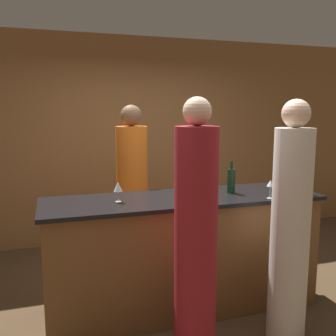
{
  "coord_description": "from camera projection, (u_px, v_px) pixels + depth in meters",
  "views": [
    {
      "loc": [
        -1.11,
        -3.06,
        1.81
      ],
      "look_at": [
        -0.11,
        0.1,
        1.3
      ],
      "focal_mm": 40.0,
      "sensor_mm": 36.0,
      "label": 1
    }
  ],
  "objects": [
    {
      "name": "back_wall",
      "position": [
        134.0,
        140.0,
        5.2
      ],
      "size": [
        8.0,
        0.06,
        2.8
      ],
      "color": "olive",
      "rests_on": "ground_plane"
    },
    {
      "name": "guest_0",
      "position": [
        196.0,
        242.0,
        2.61
      ],
      "size": [
        0.3,
        0.3,
        1.9
      ],
      "color": "maroon",
      "rests_on": "ground_plane"
    },
    {
      "name": "bartender",
      "position": [
        132.0,
        197.0,
        4.08
      ],
      "size": [
        0.34,
        0.34,
        1.87
      ],
      "rotation": [
        0.0,
        0.0,
        3.14
      ],
      "color": "orange",
      "rests_on": "ground_plane"
    },
    {
      "name": "bar_counter",
      "position": [
        183.0,
        253.0,
        3.41
      ],
      "size": [
        2.48,
        0.73,
        1.05
      ],
      "color": "brown",
      "rests_on": "ground_plane"
    },
    {
      "name": "wine_glass_4",
      "position": [
        309.0,
        180.0,
        3.39
      ],
      "size": [
        0.06,
        0.06,
        0.17
      ],
      "color": "silver",
      "rests_on": "bar_counter"
    },
    {
      "name": "wine_glass_1",
      "position": [
        118.0,
        187.0,
        3.12
      ],
      "size": [
        0.07,
        0.07,
        0.17
      ],
      "color": "silver",
      "rests_on": "bar_counter"
    },
    {
      "name": "wine_bottle_0",
      "position": [
        231.0,
        180.0,
        3.48
      ],
      "size": [
        0.08,
        0.08,
        0.3
      ],
      "color": "black",
      "rests_on": "bar_counter"
    },
    {
      "name": "ground_plane",
      "position": [
        183.0,
        306.0,
        3.49
      ],
      "size": [
        14.0,
        14.0,
        0.0
      ],
      "primitive_type": "plane",
      "color": "#4C3823"
    },
    {
      "name": "wine_glass_0",
      "position": [
        270.0,
        184.0,
        3.24
      ],
      "size": [
        0.06,
        0.06,
        0.16
      ],
      "color": "silver",
      "rests_on": "bar_counter"
    },
    {
      "name": "wine_glass_3",
      "position": [
        296.0,
        181.0,
        3.48
      ],
      "size": [
        0.08,
        0.08,
        0.14
      ],
      "color": "silver",
      "rests_on": "bar_counter"
    },
    {
      "name": "guest_1",
      "position": [
        290.0,
        230.0,
        2.87
      ],
      "size": [
        0.3,
        0.3,
        1.89
      ],
      "color": "silver",
      "rests_on": "ground_plane"
    },
    {
      "name": "wine_glass_2",
      "position": [
        199.0,
        186.0,
        3.15
      ],
      "size": [
        0.07,
        0.07,
        0.17
      ],
      "color": "silver",
      "rests_on": "bar_counter"
    }
  ]
}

